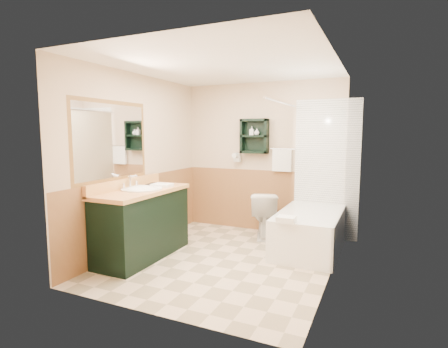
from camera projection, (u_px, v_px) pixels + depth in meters
floor at (224, 259)px, 4.45m from camera, size 3.00×3.00×0.00m
back_wall at (262, 158)px, 5.68m from camera, size 2.60×0.04×2.40m
left_wall at (137, 162)px, 4.85m from camera, size 0.04×3.00×2.40m
right_wall at (335, 170)px, 3.77m from camera, size 0.04×3.00×2.40m
ceiling at (224, 64)px, 4.16m from camera, size 2.60×3.00×0.04m
wainscot_left at (141, 212)px, 4.91m from camera, size 2.98×2.98×1.00m
wainscot_back at (261, 200)px, 5.73m from camera, size 2.58×2.58×1.00m
mirror_frame at (111, 141)px, 4.29m from camera, size 1.30×1.30×1.00m
mirror_glass at (112, 141)px, 4.29m from camera, size 1.20×1.20×0.90m
tile_right at (339, 176)px, 4.48m from camera, size 1.50×1.50×2.10m
tile_back at (326, 170)px, 5.24m from camera, size 0.95×0.95×2.10m
tile_accent at (340, 109)px, 4.38m from camera, size 1.50×1.50×0.10m
wall_shelf at (254, 136)px, 5.58m from camera, size 0.45×0.15×0.55m
hair_dryer at (237, 157)px, 5.76m from camera, size 0.10×0.24×0.18m
towel_bar at (282, 149)px, 5.46m from camera, size 0.40×0.06×0.40m
curtain_rod at (283, 103)px, 4.67m from camera, size 0.03×1.60×0.03m
shower_curtain at (285, 165)px, 4.93m from camera, size 1.05×1.05×1.70m
vanity at (143, 223)px, 4.50m from camera, size 0.59×1.40×0.88m
bathtub at (310, 230)px, 4.80m from camera, size 0.80×1.50×0.53m
toilet at (264, 215)px, 5.39m from camera, size 0.60×0.80×0.70m
counter_towel at (162, 185)px, 4.68m from camera, size 0.25×0.20×0.04m
vanity_book at (148, 177)px, 4.83m from camera, size 0.17×0.05×0.23m
tub_towel at (286, 219)px, 4.19m from camera, size 0.22×0.18×0.07m
soap_bottle_a at (252, 133)px, 5.58m from camera, size 0.07×0.15×0.07m
soap_bottle_b at (257, 133)px, 5.55m from camera, size 0.12×0.13×0.08m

